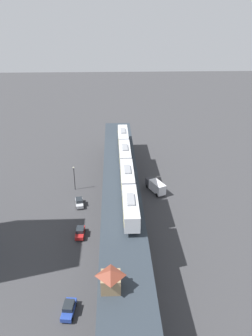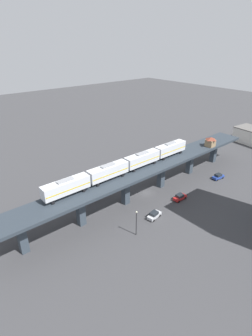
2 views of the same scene
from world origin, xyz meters
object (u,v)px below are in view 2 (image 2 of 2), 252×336
street_car_red (180,197)px  street_car_blue (218,176)px  street_car_silver (154,215)px  delivery_truck (93,190)px  subway_train (126,165)px  street_lamp (136,221)px  signal_hut (210,142)px

street_car_red → street_car_blue: bearing=89.7°
street_car_silver → delivery_truck: delivery_truck is taller
subway_train → delivery_truck: (-8.29, -6.34, -9.73)m
subway_train → street_car_red: bearing=48.7°
subway_train → street_car_blue: subway_train is taller
street_car_blue → street_lamp: 41.16m
delivery_truck → street_lamp: street_lamp is taller
subway_train → delivery_truck: size_ratio=6.66×
street_car_silver → street_lamp: 9.04m
signal_hut → delivery_truck: (-11.92, -42.48, -8.99)m
delivery_truck → street_lamp: size_ratio=1.08×
signal_hut → street_car_blue: 12.64m
subway_train → street_car_blue: 35.80m
subway_train → street_car_blue: (10.70, 32.49, -10.56)m
subway_train → street_car_red: (10.59, 12.07, -10.56)m
signal_hut → delivery_truck: signal_hut is taller
signal_hut → street_car_blue: size_ratio=0.74×
street_car_blue → street_car_silver: (1.14, -32.68, 0.00)m
subway_train → street_lamp: bearing=-31.6°
street_car_silver → street_lamp: (1.88, -8.25, 3.17)m
street_car_red → subway_train: bearing=-131.3°
signal_hut → street_car_red: size_ratio=0.77×
subway_train → signal_hut: 36.33m
subway_train → street_car_silver: subway_train is taller
street_car_blue → street_car_silver: 32.70m
signal_hut → street_lamp: size_ratio=0.49×
street_car_silver → delivery_truck: (-20.13, -6.15, 0.82)m
subway_train → street_lamp: subway_train is taller
street_car_blue → street_lamp: size_ratio=0.66×
street_car_red → street_lamp: 20.99m
street_car_red → street_car_blue: (0.12, 20.42, 0.00)m
street_car_blue → delivery_truck: bearing=-116.1°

